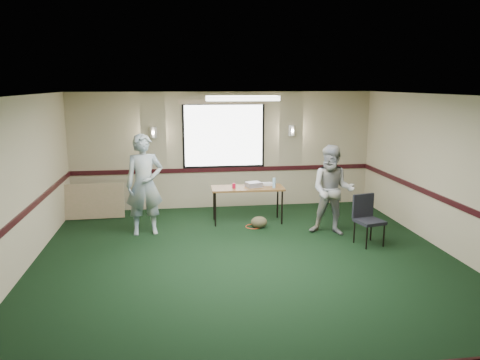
{
  "coord_description": "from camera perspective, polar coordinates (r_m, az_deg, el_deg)",
  "views": [
    {
      "loc": [
        -1.14,
        -6.74,
        2.88
      ],
      "look_at": [
        0.0,
        1.3,
        1.2
      ],
      "focal_mm": 35.0,
      "sensor_mm": 36.0,
      "label": 1
    }
  ],
  "objects": [
    {
      "name": "ground",
      "position": [
        7.42,
        1.43,
        -11.16
      ],
      "size": [
        8.0,
        8.0,
        0.0
      ],
      "primitive_type": "plane",
      "color": "black",
      "rests_on": "ground"
    },
    {
      "name": "room_shell",
      "position": [
        9.03,
        -0.73,
        3.41
      ],
      "size": [
        8.0,
        8.02,
        8.0
      ],
      "color": "tan",
      "rests_on": "ground"
    },
    {
      "name": "folding_table",
      "position": [
        9.78,
        0.92,
        -1.2
      ],
      "size": [
        1.52,
        0.64,
        0.75
      ],
      "rotation": [
        0.0,
        0.0,
        -0.03
      ],
      "color": "brown",
      "rests_on": "ground"
    },
    {
      "name": "projector",
      "position": [
        9.8,
        1.67,
        -0.55
      ],
      "size": [
        0.36,
        0.33,
        0.1
      ],
      "primitive_type": "cube",
      "rotation": [
        0.0,
        0.0,
        0.29
      ],
      "color": "gray",
      "rests_on": "folding_table"
    },
    {
      "name": "game_console",
      "position": [
        9.98,
        3.37,
        -0.49
      ],
      "size": [
        0.21,
        0.17,
        0.05
      ],
      "primitive_type": "cube",
      "rotation": [
        0.0,
        0.0,
        -0.02
      ],
      "color": "silver",
      "rests_on": "folding_table"
    },
    {
      "name": "red_cup",
      "position": [
        9.66,
        -0.75,
        -0.71
      ],
      "size": [
        0.07,
        0.07,
        0.11
      ],
      "primitive_type": "cylinder",
      "color": "#B70C29",
      "rests_on": "folding_table"
    },
    {
      "name": "water_bottle",
      "position": [
        9.72,
        4.17,
        -0.36
      ],
      "size": [
        0.06,
        0.06,
        0.21
      ],
      "primitive_type": "cylinder",
      "color": "#89BEE0",
      "rests_on": "folding_table"
    },
    {
      "name": "duffel_bag",
      "position": [
        9.53,
        2.33,
        -5.16
      ],
      "size": [
        0.38,
        0.32,
        0.24
      ],
      "primitive_type": "ellipsoid",
      "rotation": [
        0.0,
        0.0,
        0.2
      ],
      "color": "#434126",
      "rests_on": "ground"
    },
    {
      "name": "cable_coil",
      "position": [
        9.62,
        1.65,
        -5.69
      ],
      "size": [
        0.43,
        0.43,
        0.02
      ],
      "primitive_type": "torus",
      "rotation": [
        0.0,
        0.0,
        -0.41
      ],
      "color": "red",
      "rests_on": "ground"
    },
    {
      "name": "folded_table",
      "position": [
        10.63,
        -17.92,
        -2.49
      ],
      "size": [
        1.49,
        0.26,
        0.76
      ],
      "primitive_type": "cube",
      "rotation": [
        -0.21,
        0.0,
        0.03
      ],
      "color": "#9B8A60",
      "rests_on": "ground"
    },
    {
      "name": "conference_chair",
      "position": [
        8.83,
        15.19,
        -4.19
      ],
      "size": [
        0.54,
        0.55,
        0.9
      ],
      "rotation": [
        0.0,
        0.0,
        0.24
      ],
      "color": "black",
      "rests_on": "ground"
    },
    {
      "name": "person_left",
      "position": [
        9.16,
        -11.57,
        -0.56
      ],
      "size": [
        0.76,
        0.55,
        1.95
      ],
      "primitive_type": "imported",
      "rotation": [
        0.0,
        0.0,
        0.12
      ],
      "color": "#40628E",
      "rests_on": "ground"
    },
    {
      "name": "person_right",
      "position": [
        9.13,
        11.2,
        -1.26
      ],
      "size": [
        1.04,
        0.94,
        1.74
      ],
      "primitive_type": "imported",
      "rotation": [
        0.0,
        0.0,
        -0.41
      ],
      "color": "#6E7FAC",
      "rests_on": "ground"
    }
  ]
}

